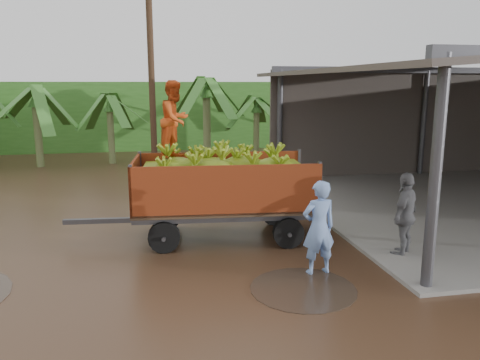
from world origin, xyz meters
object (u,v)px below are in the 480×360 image
object	(u,v)px
man_blue	(319,228)
man_grey	(405,215)
utility_pole	(151,70)
banana_trailer	(222,185)

from	to	relation	value
man_blue	man_grey	size ratio (longest dim) A/B	1.01
man_grey	utility_pole	size ratio (longest dim) A/B	0.22
man_grey	banana_trailer	bearing A→B (deg)	-70.01
utility_pole	man_grey	bearing A→B (deg)	-64.04
banana_trailer	man_grey	world-z (taller)	banana_trailer
man_blue	man_grey	world-z (taller)	man_blue
man_blue	utility_pole	bearing A→B (deg)	-81.13
banana_trailer	man_blue	distance (m)	2.83
banana_trailer	utility_pole	bearing A→B (deg)	104.78
man_blue	utility_pole	size ratio (longest dim) A/B	0.23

